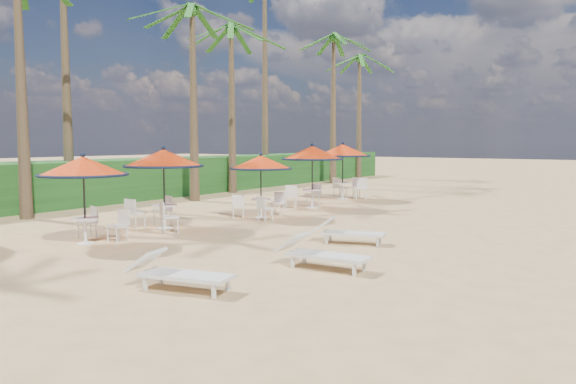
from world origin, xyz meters
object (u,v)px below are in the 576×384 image
at_px(station_0, 85,174).
at_px(station_2, 261,170).
at_px(station_3, 311,159).
at_px(lounger_far, 346,231).
at_px(station_1, 162,168).
at_px(station_4, 344,157).
at_px(lounger_near, 176,272).
at_px(lounger_mid, 319,253).

height_order(station_0, station_2, station_0).
relative_size(station_3, lounger_far, 1.32).
height_order(station_1, lounger_far, station_1).
xyz_separation_m(station_1, station_4, (0.30, 10.60, 0.09)).
bearing_deg(station_3, station_2, -87.88).
bearing_deg(station_3, lounger_near, -68.68).
height_order(station_4, lounger_mid, station_4).
relative_size(station_2, lounger_mid, 1.12).
bearing_deg(station_0, lounger_far, 34.90).
bearing_deg(station_0, station_2, 83.75).
bearing_deg(station_3, station_4, 98.32).
bearing_deg(lounger_mid, lounger_far, 104.57).
relative_size(station_2, lounger_far, 1.16).
xyz_separation_m(lounger_near, lounger_far, (0.27, 5.68, -0.01)).
bearing_deg(station_2, station_1, -105.09).
distance_m(station_2, station_4, 7.08).
xyz_separation_m(station_3, station_4, (-0.53, 3.64, -0.04)).
height_order(station_1, station_3, station_3).
bearing_deg(station_2, station_0, -96.25).
height_order(station_3, lounger_far, station_3).
xyz_separation_m(station_2, lounger_far, (4.71, -2.61, -1.32)).
distance_m(station_1, station_4, 10.61).
distance_m(station_3, lounger_far, 7.88).
height_order(station_0, lounger_near, station_0).
distance_m(station_3, station_4, 3.68).
bearing_deg(station_1, station_2, 74.91).
distance_m(station_1, lounger_far, 5.94).
xyz_separation_m(station_0, lounger_near, (5.13, -1.91, -1.45)).
bearing_deg(station_0, station_4, 89.83).
height_order(lounger_near, lounger_far, lounger_near).
xyz_separation_m(station_1, lounger_mid, (6.59, -1.87, -1.48)).
distance_m(station_2, lounger_far, 5.54).
distance_m(lounger_mid, lounger_far, 2.97).
xyz_separation_m(station_3, lounger_near, (4.56, -11.69, -1.61)).
xyz_separation_m(station_1, lounger_far, (5.67, 0.95, -1.50)).
relative_size(station_0, lounger_near, 1.16).
relative_size(station_0, lounger_mid, 1.17).
bearing_deg(station_3, lounger_far, -51.16).
distance_m(lounger_near, lounger_far, 5.69).
bearing_deg(station_4, lounger_near, -71.62).
relative_size(lounger_near, lounger_mid, 1.01).
distance_m(lounger_near, lounger_mid, 3.10).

